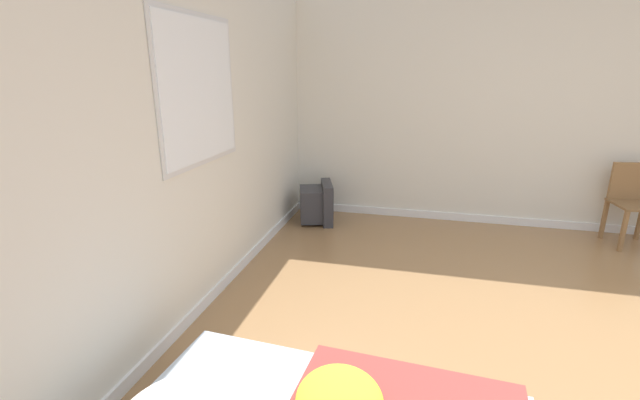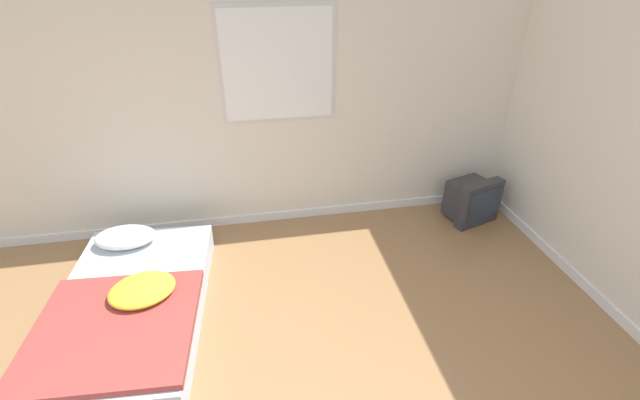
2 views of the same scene
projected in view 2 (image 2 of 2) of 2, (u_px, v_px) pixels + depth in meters
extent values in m
cube|color=silver|center=(212.00, 101.00, 3.84)|extent=(8.33, 0.06, 2.60)
cube|color=white|center=(227.00, 221.00, 4.44)|extent=(8.33, 0.02, 0.09)
cube|color=silver|center=(278.00, 66.00, 3.75)|extent=(1.04, 0.01, 1.03)
cube|color=white|center=(278.00, 66.00, 3.75)|extent=(0.97, 0.01, 0.96)
cube|color=silver|center=(131.00, 306.00, 3.29)|extent=(1.18, 1.89, 0.22)
ellipsoid|color=white|center=(125.00, 237.00, 3.77)|extent=(0.54, 0.37, 0.14)
cube|color=#993D38|center=(114.00, 328.00, 2.92)|extent=(1.15, 1.13, 0.05)
ellipsoid|color=yellow|center=(142.00, 290.00, 3.16)|extent=(0.56, 0.50, 0.11)
cube|color=#333338|center=(466.00, 197.00, 4.51)|extent=(0.46, 0.37, 0.38)
cube|color=#333338|center=(479.00, 204.00, 4.36)|extent=(0.50, 0.25, 0.48)
cube|color=#283342|center=(484.00, 205.00, 4.31)|extent=(0.39, 0.13, 0.34)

